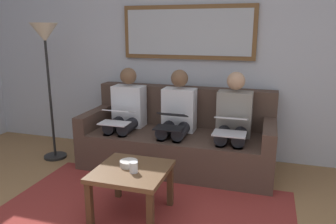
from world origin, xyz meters
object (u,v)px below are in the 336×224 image
(cup, at_px, (134,167))
(laptop_silver, at_px, (231,125))
(coffee_table, at_px, (132,176))
(laptop_white, at_px, (117,116))
(bowl, at_px, (129,163))
(laptop_black, at_px, (171,121))
(couch, at_px, (178,139))
(framed_mirror, at_px, (188,32))
(person_middle, at_px, (177,117))
(standing_lamp, at_px, (46,48))
(person_left, at_px, (233,121))
(person_right, at_px, (126,113))

(cup, height_order, laptop_silver, laptop_silver)
(coffee_table, relative_size, laptop_white, 1.79)
(cup, height_order, bowl, cup)
(cup, xyz_separation_m, laptop_black, (-0.03, -0.97, 0.14))
(laptop_white, bearing_deg, laptop_black, -179.29)
(couch, xyz_separation_m, laptop_black, (0.00, 0.31, 0.32))
(framed_mirror, height_order, laptop_white, framed_mirror)
(person_middle, relative_size, laptop_white, 3.36)
(framed_mirror, relative_size, person_middle, 1.44)
(coffee_table, height_order, laptop_white, laptop_white)
(standing_lamp, bearing_deg, laptop_black, 178.58)
(laptop_black, bearing_deg, person_left, -159.65)
(person_right, bearing_deg, person_middle, 180.00)
(couch, bearing_deg, framed_mirror, -90.00)
(laptop_white, distance_m, standing_lamp, 1.18)
(laptop_white, bearing_deg, bowl, 121.18)
(cup, distance_m, standing_lamp, 2.02)
(laptop_silver, relative_size, person_middle, 0.34)
(laptop_black, bearing_deg, bowl, 81.91)
(couch, relative_size, coffee_table, 3.62)
(framed_mirror, distance_m, coffee_table, 1.99)
(person_middle, bearing_deg, person_right, 0.00)
(person_left, relative_size, laptop_white, 3.36)
(person_middle, bearing_deg, coffee_table, 86.14)
(laptop_white, bearing_deg, coffee_table, 121.90)
(coffee_table, bearing_deg, framed_mirror, -92.76)
(laptop_silver, height_order, laptop_black, laptop_silver)
(person_left, xyz_separation_m, standing_lamp, (2.19, 0.20, 0.76))
(bowl, distance_m, person_middle, 1.12)
(bowl, relative_size, laptop_silver, 0.40)
(person_left, distance_m, standing_lamp, 2.33)
(laptop_black, height_order, person_right, person_right)
(coffee_table, height_order, person_middle, person_middle)
(laptop_silver, relative_size, standing_lamp, 0.23)
(couch, height_order, laptop_white, couch)
(laptop_silver, distance_m, standing_lamp, 2.31)
(person_right, bearing_deg, cup, 116.77)
(framed_mirror, relative_size, cup, 18.21)
(person_middle, relative_size, standing_lamp, 0.69)
(couch, relative_size, bowl, 14.20)
(person_middle, height_order, person_right, same)
(cup, distance_m, laptop_silver, 1.19)
(laptop_silver, distance_m, laptop_black, 0.64)
(laptop_white, height_order, standing_lamp, standing_lamp)
(coffee_table, bearing_deg, laptop_black, -94.86)
(standing_lamp, bearing_deg, couch, -170.20)
(standing_lamp, bearing_deg, bowl, 147.73)
(person_right, distance_m, laptop_white, 0.25)
(couch, distance_m, standing_lamp, 1.90)
(laptop_silver, bearing_deg, laptop_black, -0.01)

